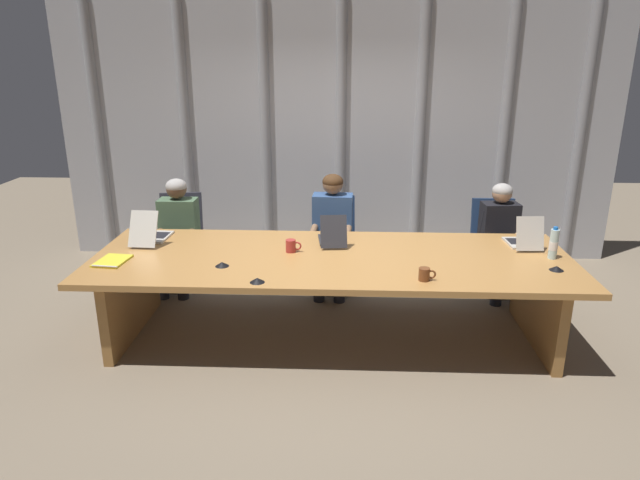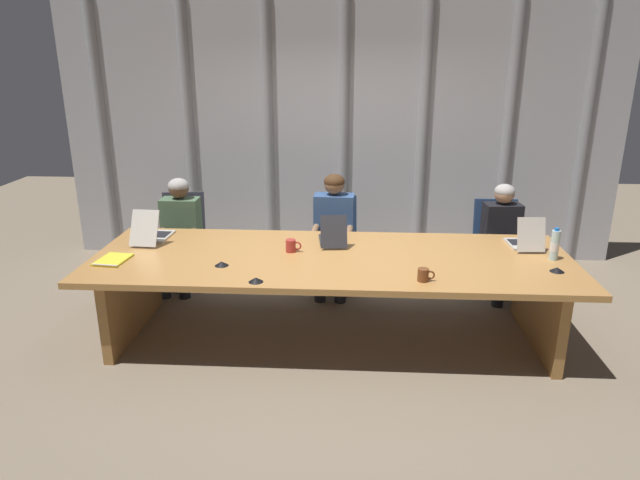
{
  "view_description": "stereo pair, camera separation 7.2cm",
  "coord_description": "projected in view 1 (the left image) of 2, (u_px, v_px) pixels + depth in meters",
  "views": [
    {
      "loc": [
        0.1,
        -4.38,
        2.33
      ],
      "look_at": [
        -0.1,
        0.12,
        0.83
      ],
      "focal_mm": 31.66,
      "sensor_mm": 36.0,
      "label": 1
    },
    {
      "loc": [
        0.17,
        -4.37,
        2.33
      ],
      "look_at": [
        -0.1,
        0.12,
        0.83
      ],
      "focal_mm": 31.66,
      "sensor_mm": 36.0,
      "label": 2
    }
  ],
  "objects": [
    {
      "name": "conference_table",
      "position": [
        332.0,
        272.0,
        4.7
      ],
      "size": [
        3.95,
        1.38,
        0.73
      ],
      "color": "#B77F42",
      "rests_on": "ground_plane"
    },
    {
      "name": "water_bottle_primary",
      "position": [
        554.0,
        244.0,
        4.57
      ],
      "size": [
        0.07,
        0.07,
        0.27
      ],
      "color": "silver",
      "rests_on": "conference_table"
    },
    {
      "name": "conference_mic_middle",
      "position": [
        222.0,
        264.0,
        4.43
      ],
      "size": [
        0.11,
        0.11,
        0.03
      ],
      "primitive_type": "cone",
      "color": "black",
      "rests_on": "conference_table"
    },
    {
      "name": "laptop_left_end",
      "position": [
        152.0,
        234.0,
        5.03
      ],
      "size": [
        0.26,
        0.51,
        0.31
      ],
      "rotation": [
        0.0,
        0.0,
        1.52
      ],
      "color": "beige",
      "rests_on": "conference_table"
    },
    {
      "name": "ground_plane",
      "position": [
        331.0,
        336.0,
        4.89
      ],
      "size": [
        12.66,
        12.66,
        0.0
      ],
      "primitive_type": "plane",
      "color": "#7F705B"
    },
    {
      "name": "person_center",
      "position": [
        501.0,
        233.0,
        5.57
      ],
      "size": [
        0.4,
        0.57,
        1.12
      ],
      "rotation": [
        0.0,
        0.0,
        -1.48
      ],
      "color": "black",
      "rests_on": "ground_plane"
    },
    {
      "name": "office_chair_left_mid",
      "position": [
        336.0,
        254.0,
        5.89
      ],
      "size": [
        0.6,
        0.6,
        0.91
      ],
      "rotation": [
        0.0,
        0.0,
        -1.43
      ],
      "color": "navy",
      "rests_on": "ground_plane"
    },
    {
      "name": "person_left_mid",
      "position": [
        332.0,
        226.0,
        5.64
      ],
      "size": [
        0.43,
        0.56,
        1.2
      ],
      "rotation": [
        0.0,
        0.0,
        -1.62
      ],
      "color": "#335184",
      "rests_on": "ground_plane"
    },
    {
      "name": "laptop_left_mid",
      "position": [
        332.0,
        237.0,
        4.96
      ],
      "size": [
        0.27,
        0.43,
        0.28
      ],
      "rotation": [
        0.0,
        0.0,
        1.68
      ],
      "color": "#2D2D33",
      "rests_on": "conference_table"
    },
    {
      "name": "office_chair_center",
      "position": [
        493.0,
        256.0,
        5.82
      ],
      "size": [
        0.6,
        0.6,
        0.91
      ],
      "rotation": [
        0.0,
        0.0,
        -1.56
      ],
      "color": "navy",
      "rests_on": "ground_plane"
    },
    {
      "name": "spiral_notepad",
      "position": [
        112.0,
        261.0,
        4.53
      ],
      "size": [
        0.25,
        0.33,
        0.03
      ],
      "rotation": [
        0.0,
        0.0,
        -0.11
      ],
      "color": "yellow",
      "rests_on": "conference_table"
    },
    {
      "name": "coffee_mug_near",
      "position": [
        425.0,
        274.0,
        4.15
      ],
      "size": [
        0.13,
        0.08,
        0.1
      ],
      "color": "brown",
      "rests_on": "conference_table"
    },
    {
      "name": "curtain_backdrop",
      "position": [
        337.0,
        128.0,
        6.41
      ],
      "size": [
        6.33,
        0.17,
        3.05
      ],
      "color": "#B2B2B7",
      "rests_on": "ground_plane"
    },
    {
      "name": "office_chair_left_end",
      "position": [
        182.0,
        251.0,
        5.96
      ],
      "size": [
        0.6,
        0.6,
        0.93
      ],
      "rotation": [
        0.0,
        0.0,
        -1.44
      ],
      "color": "#2D2D38",
      "rests_on": "ground_plane"
    },
    {
      "name": "person_left_end",
      "position": [
        177.0,
        227.0,
        5.71
      ],
      "size": [
        0.39,
        0.55,
        1.14
      ],
      "rotation": [
        0.0,
        0.0,
        -1.57
      ],
      "color": "#4C6B4C",
      "rests_on": "ground_plane"
    },
    {
      "name": "laptop_center",
      "position": [
        523.0,
        240.0,
        4.88
      ],
      "size": [
        0.26,
        0.4,
        0.3
      ],
      "rotation": [
        0.0,
        0.0,
        1.63
      ],
      "color": "beige",
      "rests_on": "conference_table"
    },
    {
      "name": "coffee_mug_far",
      "position": [
        291.0,
        246.0,
        4.74
      ],
      "size": [
        0.13,
        0.08,
        0.11
      ],
      "color": "#B2332D",
      "rests_on": "conference_table"
    },
    {
      "name": "conference_mic_right_side",
      "position": [
        257.0,
        280.0,
        4.12
      ],
      "size": [
        0.11,
        0.11,
        0.03
      ],
      "primitive_type": "cone",
      "color": "black",
      "rests_on": "conference_table"
    },
    {
      "name": "conference_mic_left_side",
      "position": [
        557.0,
        268.0,
        4.35
      ],
      "size": [
        0.11,
        0.11,
        0.03
      ],
      "primitive_type": "cone",
      "color": "black",
      "rests_on": "conference_table"
    }
  ]
}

